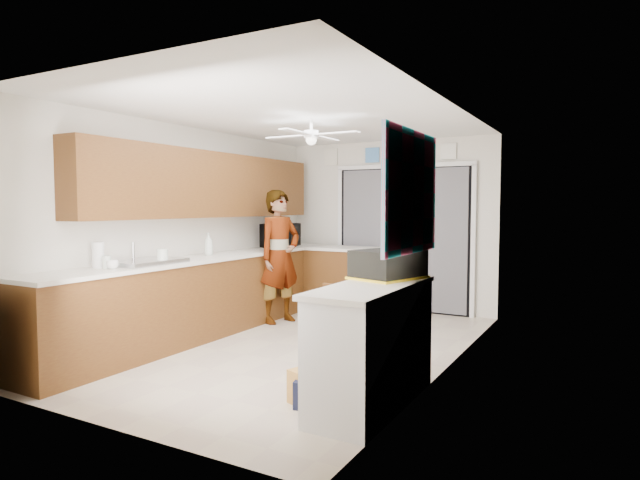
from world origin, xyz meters
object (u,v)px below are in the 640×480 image
at_px(soap_bottle, 209,244).
at_px(suitcase, 388,264).
at_px(cup, 112,264).
at_px(cardboard_box, 320,388).
at_px(dog, 318,317).
at_px(paper_towel_roll, 98,255).
at_px(microwave, 281,235).
at_px(man, 280,256).
at_px(navy_crate, 319,392).

relative_size(soap_bottle, suitcase, 0.50).
bearing_deg(cup, soap_bottle, 95.17).
relative_size(soap_bottle, cardboard_box, 0.66).
height_order(cup, cardboard_box, cup).
relative_size(soap_bottle, dog, 0.58).
bearing_deg(paper_towel_roll, suitcase, 13.39).
height_order(soap_bottle, cup, soap_bottle).
relative_size(paper_towel_roll, cardboard_box, 0.59).
distance_m(suitcase, dog, 2.29).
xyz_separation_m(microwave, cup, (0.11, -3.10, -0.13)).
bearing_deg(man, microwave, 49.09).
distance_m(soap_bottle, suitcase, 2.83).
bearing_deg(suitcase, dog, 152.89).
height_order(microwave, navy_crate, microwave).
height_order(suitcase, man, man).
distance_m(cardboard_box, dog, 2.40).
xyz_separation_m(soap_bottle, suitcase, (2.69, -0.88, -0.02)).
distance_m(soap_bottle, dog, 1.60).
xyz_separation_m(microwave, dog, (1.15, -0.94, -0.92)).
xyz_separation_m(microwave, suitcase, (2.65, -2.43, -0.05)).
bearing_deg(microwave, paper_towel_roll, 165.33).
bearing_deg(soap_bottle, navy_crate, -32.09).
distance_m(cardboard_box, man, 3.11).
xyz_separation_m(paper_towel_roll, navy_crate, (2.44, 0.05, -0.96)).
bearing_deg(cardboard_box, navy_crate, -90.00).
bearing_deg(dog, microwave, 147.87).
height_order(cardboard_box, dog, dog).
xyz_separation_m(suitcase, navy_crate, (-0.32, -0.60, -0.95)).
xyz_separation_m(cup, navy_crate, (2.23, 0.06, -0.88)).
bearing_deg(suitcase, cardboard_box, -100.37).
height_order(man, dog, man).
relative_size(cardboard_box, dog, 0.89).
xyz_separation_m(navy_crate, dog, (-1.18, 2.09, 0.08)).
relative_size(suitcase, dog, 1.16).
bearing_deg(paper_towel_roll, cardboard_box, 1.31).
distance_m(microwave, cardboard_box, 3.95).
height_order(paper_towel_roll, dog, paper_towel_roll).
height_order(soap_bottle, dog, soap_bottle).
xyz_separation_m(soap_bottle, paper_towel_roll, (-0.07, -1.54, -0.01)).
bearing_deg(dog, paper_towel_roll, -113.21).
height_order(navy_crate, dog, dog).
bearing_deg(paper_towel_roll, dog, 59.62).
height_order(microwave, suitcase, microwave).
bearing_deg(microwave, cup, 169.24).
relative_size(cup, cardboard_box, 0.26).
relative_size(soap_bottle, cup, 2.53).
height_order(soap_bottle, navy_crate, soap_bottle).
relative_size(microwave, dog, 1.30).
xyz_separation_m(microwave, man, (0.43, -0.69, -0.24)).
bearing_deg(dog, navy_crate, -53.40).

